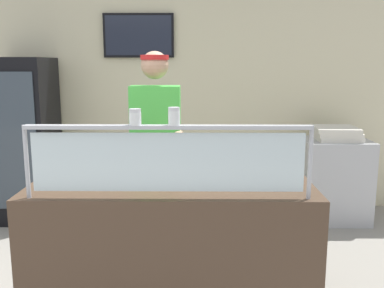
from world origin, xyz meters
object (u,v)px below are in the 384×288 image
(pizza_server, at_px, (167,173))
(drink_fridge, at_px, (24,140))
(pizza_box_stack, at_px, (336,133))
(worker_figure, at_px, (156,150))
(pizza_tray, at_px, (170,176))
(pepper_flake_shaker, at_px, (174,117))
(parmesan_shaker, at_px, (135,118))

(pizza_server, xyz_separation_m, drink_fridge, (-1.66, 1.91, -0.12))
(pizza_server, height_order, pizza_box_stack, pizza_box_stack)
(pizza_box_stack, bearing_deg, pizza_server, -131.48)
(worker_figure, bearing_deg, pizza_tray, -77.75)
(pizza_tray, relative_size, pizza_server, 1.48)
(pizza_server, distance_m, pepper_flake_shaker, 0.56)
(pizza_server, relative_size, parmesan_shaker, 3.25)
(pizza_server, distance_m, drink_fridge, 2.53)
(pepper_flake_shaker, relative_size, drink_fridge, 0.05)
(worker_figure, relative_size, pizza_box_stack, 3.69)
(drink_fridge, distance_m, pizza_box_stack, 3.31)
(parmesan_shaker, bearing_deg, drink_fridge, 123.57)
(pepper_flake_shaker, height_order, drink_fridge, drink_fridge)
(pepper_flake_shaker, xyz_separation_m, drink_fridge, (-1.73, 2.29, -0.53))
(parmesan_shaker, distance_m, worker_figure, 1.13)
(pizza_tray, height_order, pepper_flake_shaker, pepper_flake_shaker)
(drink_fridge, bearing_deg, worker_figure, -38.82)
(pizza_tray, height_order, drink_fridge, drink_fridge)
(parmesan_shaker, relative_size, pizza_box_stack, 0.18)
(pepper_flake_shaker, bearing_deg, pizza_server, 99.80)
(pepper_flake_shaker, height_order, worker_figure, worker_figure)
(drink_fridge, bearing_deg, pepper_flake_shaker, -53.04)
(worker_figure, bearing_deg, parmesan_shaker, -90.52)
(pizza_tray, relative_size, pepper_flake_shaker, 4.38)
(pepper_flake_shaker, bearing_deg, pizza_box_stack, 54.88)
(worker_figure, bearing_deg, drink_fridge, 141.18)
(worker_figure, height_order, drink_fridge, worker_figure)
(pepper_flake_shaker, bearing_deg, pizza_tray, 97.27)
(parmesan_shaker, height_order, worker_figure, worker_figure)
(parmesan_shaker, height_order, pizza_box_stack, parmesan_shaker)
(pizza_box_stack, bearing_deg, pizza_tray, -131.53)
(worker_figure, bearing_deg, pizza_box_stack, 33.79)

